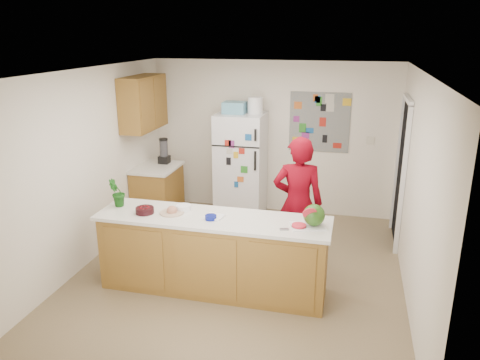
% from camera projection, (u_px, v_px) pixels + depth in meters
% --- Properties ---
extents(floor, '(4.00, 4.50, 0.02)m').
position_uv_depth(floor, '(240.00, 271.00, 5.99)').
color(floor, brown).
rests_on(floor, ground).
extents(wall_back, '(4.00, 0.02, 2.50)m').
position_uv_depth(wall_back, '(273.00, 138.00, 7.70)').
color(wall_back, beige).
rests_on(wall_back, ground).
extents(wall_left, '(0.02, 4.50, 2.50)m').
position_uv_depth(wall_left, '(90.00, 167.00, 6.07)').
color(wall_left, beige).
rests_on(wall_left, ground).
extents(wall_right, '(0.02, 4.50, 2.50)m').
position_uv_depth(wall_right, '(417.00, 191.00, 5.15)').
color(wall_right, beige).
rests_on(wall_right, ground).
extents(ceiling, '(4.00, 4.50, 0.02)m').
position_uv_depth(ceiling, '(240.00, 70.00, 5.23)').
color(ceiling, white).
rests_on(ceiling, wall_back).
extents(doorway, '(0.03, 0.85, 2.04)m').
position_uv_depth(doorway, '(402.00, 173.00, 6.57)').
color(doorway, black).
rests_on(doorway, ground).
extents(peninsula_base, '(2.60, 0.62, 0.88)m').
position_uv_depth(peninsula_base, '(213.00, 255.00, 5.44)').
color(peninsula_base, brown).
rests_on(peninsula_base, floor).
extents(peninsula_top, '(2.68, 0.70, 0.04)m').
position_uv_depth(peninsula_top, '(212.00, 219.00, 5.30)').
color(peninsula_top, silver).
rests_on(peninsula_top, peninsula_base).
extents(side_counter_base, '(0.60, 0.80, 0.86)m').
position_uv_depth(side_counter_base, '(158.00, 195.00, 7.49)').
color(side_counter_base, brown).
rests_on(side_counter_base, floor).
extents(side_counter_top, '(0.64, 0.84, 0.04)m').
position_uv_depth(side_counter_top, '(156.00, 168.00, 7.36)').
color(side_counter_top, silver).
rests_on(side_counter_top, side_counter_base).
extents(upper_cabinets, '(0.35, 1.00, 0.80)m').
position_uv_depth(upper_cabinets, '(143.00, 103.00, 7.03)').
color(upper_cabinets, brown).
rests_on(upper_cabinets, wall_left).
extents(refrigerator, '(0.75, 0.70, 1.70)m').
position_uv_depth(refrigerator, '(241.00, 166.00, 7.58)').
color(refrigerator, silver).
rests_on(refrigerator, floor).
extents(fridge_top_bin, '(0.35, 0.28, 0.18)m').
position_uv_depth(fridge_top_bin, '(235.00, 108.00, 7.31)').
color(fridge_top_bin, '#5999B2').
rests_on(fridge_top_bin, refrigerator).
extents(photo_collage, '(0.95, 0.01, 0.95)m').
position_uv_depth(photo_collage, '(319.00, 122.00, 7.42)').
color(photo_collage, slate).
rests_on(photo_collage, wall_back).
extents(person, '(0.68, 0.49, 1.73)m').
position_uv_depth(person, '(298.00, 204.00, 5.86)').
color(person, '#65020D').
rests_on(person, floor).
extents(blender_appliance, '(0.13, 0.13, 0.38)m').
position_uv_depth(blender_appliance, '(164.00, 152.00, 7.48)').
color(blender_appliance, black).
rests_on(blender_appliance, side_counter_top).
extents(cutting_board, '(0.43, 0.36, 0.01)m').
position_uv_depth(cutting_board, '(308.00, 226.00, 5.03)').
color(cutting_board, silver).
rests_on(cutting_board, peninsula_top).
extents(watermelon, '(0.24, 0.24, 0.24)m').
position_uv_depth(watermelon, '(314.00, 215.00, 5.00)').
color(watermelon, '#275216').
rests_on(watermelon, cutting_board).
extents(watermelon_slice, '(0.15, 0.15, 0.02)m').
position_uv_depth(watermelon_slice, '(299.00, 225.00, 5.00)').
color(watermelon_slice, red).
rests_on(watermelon_slice, cutting_board).
extents(cherry_bowl, '(0.25, 0.25, 0.07)m').
position_uv_depth(cherry_bowl, '(145.00, 210.00, 5.39)').
color(cherry_bowl, black).
rests_on(cherry_bowl, peninsula_top).
extents(white_bowl, '(0.21, 0.21, 0.06)m').
position_uv_depth(white_bowl, '(184.00, 208.00, 5.49)').
color(white_bowl, white).
rests_on(white_bowl, peninsula_top).
extents(cobalt_bowl, '(0.14, 0.14, 0.05)m').
position_uv_depth(cobalt_bowl, '(211.00, 217.00, 5.22)').
color(cobalt_bowl, navy).
rests_on(cobalt_bowl, peninsula_top).
extents(plate, '(0.29, 0.29, 0.02)m').
position_uv_depth(plate, '(172.00, 213.00, 5.40)').
color(plate, beige).
rests_on(plate, peninsula_top).
extents(paper_towel, '(0.23, 0.21, 0.02)m').
position_uv_depth(paper_towel, '(214.00, 217.00, 5.28)').
color(paper_towel, white).
rests_on(paper_towel, peninsula_top).
extents(keys, '(0.10, 0.07, 0.01)m').
position_uv_depth(keys, '(284.00, 229.00, 4.95)').
color(keys, gray).
rests_on(keys, peninsula_top).
extents(potted_plant, '(0.23, 0.24, 0.35)m').
position_uv_depth(potted_plant, '(117.00, 193.00, 5.56)').
color(potted_plant, '#0C4913').
rests_on(potted_plant, peninsula_top).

